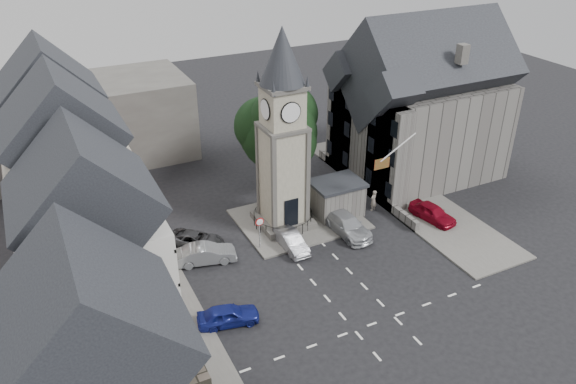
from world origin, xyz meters
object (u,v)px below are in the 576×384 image
stone_shelter (336,198)px  pedestrian (374,200)px  clock_tower (283,134)px  car_west_blue (228,315)px  car_east_red (433,213)px

stone_shelter → pedestrian: size_ratio=2.24×
clock_tower → pedestrian: 10.83m
clock_tower → car_west_blue: 14.59m
car_east_red → pedestrian: bearing=123.0°
clock_tower → stone_shelter: clock_tower is taller
car_west_blue → car_east_red: (19.91, 4.32, 0.05)m
car_west_blue → stone_shelter: bearing=-44.5°
stone_shelter → clock_tower: bearing=174.2°
clock_tower → stone_shelter: bearing=-5.8°
clock_tower → stone_shelter: 8.15m
stone_shelter → car_west_blue: bearing=-146.3°
clock_tower → car_east_red: bearing=-23.5°
clock_tower → pedestrian: bearing=-9.9°
stone_shelter → car_west_blue: 15.91m
stone_shelter → car_west_blue: size_ratio=1.09×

